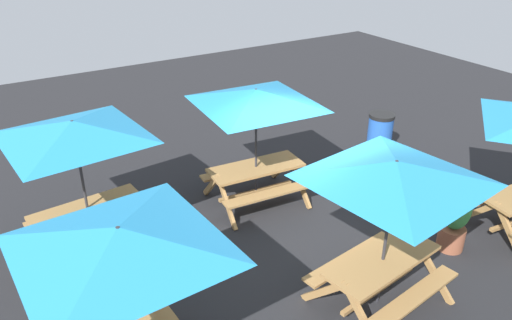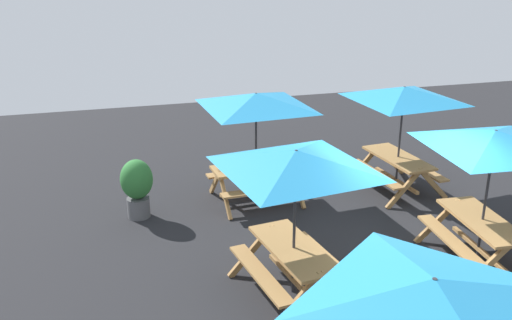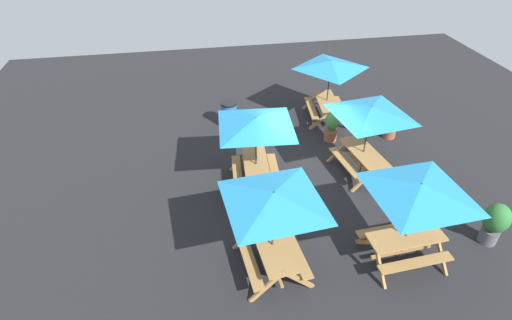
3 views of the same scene
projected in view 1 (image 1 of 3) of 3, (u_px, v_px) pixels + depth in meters
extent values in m
plane|color=#232326|center=(303.00, 237.00, 8.70)|extent=(24.00, 24.00, 0.00)
cube|color=#A87A44|center=(256.00, 168.00, 9.46)|extent=(1.85, 0.84, 0.05)
cube|color=#A87A44|center=(270.00, 194.00, 9.15)|extent=(1.81, 0.40, 0.04)
cube|color=#A87A44|center=(244.00, 169.00, 10.02)|extent=(1.81, 0.40, 0.04)
cube|color=#A87A44|center=(227.00, 203.00, 9.01)|extent=(0.12, 0.80, 0.81)
cube|color=#A87A44|center=(211.00, 185.00, 9.59)|extent=(0.12, 0.80, 0.81)
cube|color=#A87A44|center=(300.00, 184.00, 9.65)|extent=(0.12, 0.80, 0.81)
cube|color=#A87A44|center=(282.00, 168.00, 10.23)|extent=(0.12, 0.80, 0.81)
cube|color=#A87A44|center=(256.00, 191.00, 9.69)|extent=(1.56, 0.19, 0.06)
cylinder|color=#2D2D33|center=(256.00, 148.00, 9.27)|extent=(0.04, 0.04, 2.30)
pyramid|color=#268CC6|center=(256.00, 96.00, 8.82)|extent=(2.82, 2.82, 0.28)
cube|color=#A87A44|center=(383.00, 260.00, 6.95)|extent=(1.88, 0.94, 0.05)
cube|color=#A87A44|center=(413.00, 298.00, 6.70)|extent=(1.82, 0.51, 0.04)
cube|color=#A87A44|center=(351.00, 258.00, 7.46)|extent=(1.82, 0.51, 0.04)
cube|color=#A87A44|center=(323.00, 291.00, 6.93)|extent=(0.17, 0.80, 0.81)
cube|color=#A87A44|center=(433.00, 272.00, 7.31)|extent=(0.17, 0.80, 0.81)
cube|color=#A87A44|center=(392.00, 248.00, 7.81)|extent=(0.17, 0.80, 0.81)
cube|color=#A87A44|center=(379.00, 289.00, 7.19)|extent=(1.55, 0.29, 0.06)
cylinder|color=#2D2D33|center=(386.00, 236.00, 6.77)|extent=(0.04, 0.04, 2.30)
pyramid|color=#268CC6|center=(396.00, 171.00, 6.31)|extent=(2.80, 2.80, 0.28)
cube|color=#A87A44|center=(141.00, 312.00, 6.57)|extent=(0.80, 0.11, 0.81)
cylinder|color=#2D2D33|center=(131.00, 314.00, 5.46)|extent=(0.04, 0.04, 2.30)
pyramid|color=#268CC6|center=(119.00, 239.00, 5.01)|extent=(2.82, 2.82, 0.28)
cube|color=#A87A44|center=(88.00, 209.00, 8.14)|extent=(1.86, 0.86, 0.05)
cube|color=#A87A44|center=(103.00, 240.00, 7.88)|extent=(1.82, 0.43, 0.04)
cube|color=#A87A44|center=(79.00, 210.00, 8.67)|extent=(1.82, 0.43, 0.04)
cube|color=#A87A44|center=(50.00, 256.00, 7.63)|extent=(0.13, 0.80, 0.81)
cube|color=#A87A44|center=(36.00, 234.00, 8.15)|extent=(0.13, 0.80, 0.81)
cube|color=#A87A44|center=(144.00, 222.00, 8.47)|extent=(0.13, 0.80, 0.81)
cube|color=#A87A44|center=(126.00, 204.00, 8.99)|extent=(0.13, 0.80, 0.81)
cube|color=#A87A44|center=(92.00, 235.00, 8.38)|extent=(1.56, 0.22, 0.06)
cylinder|color=#2D2D33|center=(84.00, 187.00, 7.96)|extent=(0.04, 0.04, 2.30)
pyramid|color=#268CC6|center=(73.00, 129.00, 7.50)|extent=(2.82, 2.82, 0.28)
cube|color=#A87A44|center=(500.00, 194.00, 9.15)|extent=(1.82, 0.46, 0.04)
cube|color=#A87A44|center=(511.00, 234.00, 8.15)|extent=(0.15, 0.80, 0.81)
cube|color=#A87A44|center=(476.00, 212.00, 8.74)|extent=(0.15, 0.80, 0.81)
cylinder|color=blue|center=(380.00, 135.00, 11.51)|extent=(0.56, 0.56, 0.90)
cylinder|color=black|center=(382.00, 116.00, 11.29)|extent=(0.59, 0.59, 0.08)
cylinder|color=#935138|center=(451.00, 238.00, 8.35)|extent=(0.44, 0.44, 0.40)
ellipsoid|color=#3D8C42|center=(457.00, 209.00, 8.09)|extent=(0.46, 0.46, 0.75)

